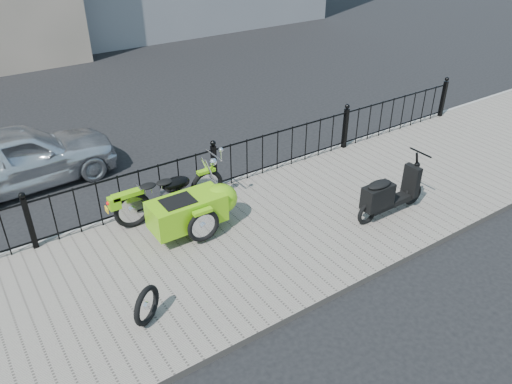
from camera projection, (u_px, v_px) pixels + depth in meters
ground at (250, 224)px, 9.27m from camera, size 120.00×120.00×0.00m
sidewalk at (266, 234)px, 8.88m from camera, size 30.00×3.80×0.12m
curb at (212, 188)px, 10.27m from camera, size 30.00×0.10×0.12m
iron_fence at (214, 168)px, 9.90m from camera, size 14.11×0.11×1.08m
motorcycle_sidecar at (192, 204)px, 8.73m from camera, size 2.28×1.48×0.98m
scooter at (388, 195)px, 9.08m from camera, size 1.65×0.48×1.12m
spare_tire at (147, 306)px, 6.84m from camera, size 0.52×0.41×0.58m
sedan_car at (18, 157)px, 10.17m from camera, size 3.93×1.75×1.31m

